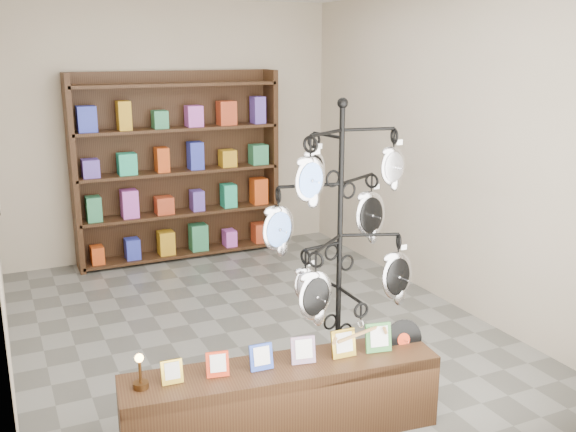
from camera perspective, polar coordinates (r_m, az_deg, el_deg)
ground at (r=5.89m, az=-3.19°, el=-9.89°), size 5.00×5.00×0.00m
room_envelope at (r=5.39m, az=-3.47°, el=8.31°), size 5.00×5.00×5.00m
display_tree at (r=4.26m, az=4.63°, el=-1.80°), size 1.10×1.03×2.15m
front_shelf at (r=4.29m, az=-0.49°, el=-16.09°), size 2.07×0.66×0.72m
back_shelving at (r=7.67m, az=-9.74°, el=3.82°), size 2.42×0.36×2.20m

